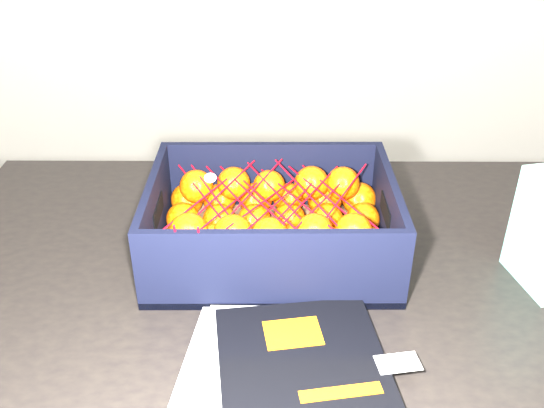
{
  "coord_description": "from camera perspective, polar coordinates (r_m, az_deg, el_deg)",
  "views": [
    {
      "loc": [
        -0.12,
        -0.58,
        1.32
      ],
      "look_at": [
        -0.12,
        0.2,
        0.86
      ],
      "focal_mm": 39.66,
      "sensor_mm": 36.0,
      "label": 1
    }
  ],
  "objects": [
    {
      "name": "table",
      "position": [
        1.0,
        1.9,
        -11.45
      ],
      "size": [
        1.21,
        0.81,
        0.75
      ],
      "color": "black",
      "rests_on": "ground"
    },
    {
      "name": "mesh_net",
      "position": [
        0.93,
        -0.36,
        0.4
      ],
      "size": [
        0.32,
        0.26,
        0.09
      ],
      "color": "red",
      "rests_on": "clementine_heap"
    },
    {
      "name": "clementine_heap",
      "position": [
        0.96,
        -0.05,
        -1.93
      ],
      "size": [
        0.36,
        0.27,
        0.1
      ],
      "color": "#DD4E04",
      "rests_on": "produce_crate"
    },
    {
      "name": "produce_crate",
      "position": [
        0.97,
        -0.01,
        -2.52
      ],
      "size": [
        0.38,
        0.29,
        0.13
      ],
      "color": "olive",
      "rests_on": "table"
    },
    {
      "name": "magazine_stack",
      "position": [
        0.77,
        1.19,
        -16.59
      ],
      "size": [
        0.32,
        0.31,
        0.02
      ],
      "color": "silver",
      "rests_on": "table"
    }
  ]
}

